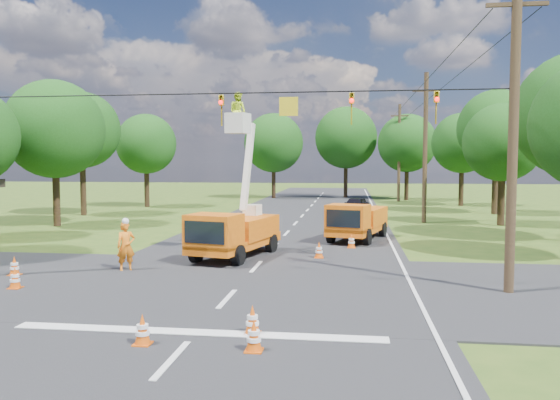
# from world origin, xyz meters

# --- Properties ---
(ground) EXTENTS (140.00, 140.00, 0.00)m
(ground) POSITION_xyz_m (0.00, 20.00, 0.00)
(ground) COLOR #304E17
(ground) RESTS_ON ground
(road_main) EXTENTS (12.00, 100.00, 0.06)m
(road_main) POSITION_xyz_m (0.00, 20.00, 0.00)
(road_main) COLOR black
(road_main) RESTS_ON ground
(road_cross) EXTENTS (56.00, 10.00, 0.07)m
(road_cross) POSITION_xyz_m (0.00, 2.00, 0.00)
(road_cross) COLOR black
(road_cross) RESTS_ON ground
(stop_bar) EXTENTS (9.00, 0.45, 0.02)m
(stop_bar) POSITION_xyz_m (0.00, -3.20, 0.00)
(stop_bar) COLOR silver
(stop_bar) RESTS_ON ground
(edge_line) EXTENTS (0.12, 90.00, 0.02)m
(edge_line) POSITION_xyz_m (5.60, 20.00, 0.00)
(edge_line) COLOR silver
(edge_line) RESTS_ON ground
(bucket_truck) EXTENTS (3.25, 5.73, 7.03)m
(bucket_truck) POSITION_xyz_m (-1.30, 7.05, 1.51)
(bucket_truck) COLOR orange
(bucket_truck) RESTS_ON ground
(second_truck) EXTENTS (3.34, 5.64, 1.99)m
(second_truck) POSITION_xyz_m (3.93, 12.93, 1.04)
(second_truck) COLOR orange
(second_truck) RESTS_ON ground
(ground_worker) EXTENTS (0.81, 0.75, 1.85)m
(ground_worker) POSITION_xyz_m (-4.71, 3.77, 0.93)
(ground_worker) COLOR #DC5412
(ground_worker) RESTS_ON ground
(distant_car) EXTENTS (2.59, 4.11, 1.30)m
(distant_car) POSITION_xyz_m (3.98, 28.20, 0.65)
(distant_car) COLOR black
(distant_car) RESTS_ON ground
(traffic_cone_0) EXTENTS (0.38, 0.38, 0.71)m
(traffic_cone_0) POSITION_xyz_m (-0.96, -4.13, 0.36)
(traffic_cone_0) COLOR #DB510B
(traffic_cone_0) RESTS_ON ground
(traffic_cone_1) EXTENTS (0.38, 0.38, 0.71)m
(traffic_cone_1) POSITION_xyz_m (1.57, -4.24, 0.36)
(traffic_cone_1) COLOR #DB510B
(traffic_cone_1) RESTS_ON ground
(traffic_cone_2) EXTENTS (0.38, 0.38, 0.71)m
(traffic_cone_2) POSITION_xyz_m (2.29, 7.35, 0.36)
(traffic_cone_2) COLOR #DB510B
(traffic_cone_2) RESTS_ON ground
(traffic_cone_3) EXTENTS (0.38, 0.38, 0.71)m
(traffic_cone_3) POSITION_xyz_m (3.65, 10.23, 0.36)
(traffic_cone_3) COLOR #DB510B
(traffic_cone_3) RESTS_ON ground
(traffic_cone_4) EXTENTS (0.38, 0.38, 0.71)m
(traffic_cone_4) POSITION_xyz_m (-7.05, 0.50, 0.36)
(traffic_cone_4) COLOR #DB510B
(traffic_cone_4) RESTS_ON ground
(traffic_cone_5) EXTENTS (0.38, 0.38, 0.71)m
(traffic_cone_5) POSITION_xyz_m (-8.31, 2.39, 0.36)
(traffic_cone_5) COLOR #DB510B
(traffic_cone_5) RESTS_ON ground
(traffic_cone_7) EXTENTS (0.38, 0.38, 0.71)m
(traffic_cone_7) POSITION_xyz_m (5.35, 15.70, 0.36)
(traffic_cone_7) COLOR #DB510B
(traffic_cone_7) RESTS_ON ground
(traffic_cone_8) EXTENTS (0.38, 0.38, 0.71)m
(traffic_cone_8) POSITION_xyz_m (1.33, -3.09, 0.36)
(traffic_cone_8) COLOR #DB510B
(traffic_cone_8) RESTS_ON ground
(pole_right_near) EXTENTS (1.80, 0.30, 10.00)m
(pole_right_near) POSITION_xyz_m (8.50, 2.00, 5.11)
(pole_right_near) COLOR #4C3823
(pole_right_near) RESTS_ON ground
(pole_right_mid) EXTENTS (1.80, 0.30, 10.00)m
(pole_right_mid) POSITION_xyz_m (8.50, 22.00, 5.11)
(pole_right_mid) COLOR #4C3823
(pole_right_mid) RESTS_ON ground
(pole_right_far) EXTENTS (1.80, 0.30, 10.00)m
(pole_right_far) POSITION_xyz_m (8.50, 42.00, 5.11)
(pole_right_far) COLOR #4C3823
(pole_right_far) RESTS_ON ground
(signal_span) EXTENTS (18.00, 0.29, 1.07)m
(signal_span) POSITION_xyz_m (2.23, 1.99, 5.88)
(signal_span) COLOR black
(signal_span) RESTS_ON ground
(tree_left_d) EXTENTS (6.20, 6.20, 9.24)m
(tree_left_d) POSITION_xyz_m (-15.00, 17.00, 6.12)
(tree_left_d) COLOR #382616
(tree_left_d) RESTS_ON ground
(tree_left_e) EXTENTS (5.80, 5.80, 9.41)m
(tree_left_e) POSITION_xyz_m (-16.80, 24.00, 6.49)
(tree_left_e) COLOR #382616
(tree_left_e) RESTS_ON ground
(tree_left_f) EXTENTS (5.40, 5.40, 8.40)m
(tree_left_f) POSITION_xyz_m (-14.80, 32.00, 5.69)
(tree_left_f) COLOR #382616
(tree_left_f) RESTS_ON ground
(tree_right_c) EXTENTS (5.00, 5.00, 7.83)m
(tree_right_c) POSITION_xyz_m (13.20, 21.00, 5.31)
(tree_right_c) COLOR #382616
(tree_right_c) RESTS_ON ground
(tree_right_d) EXTENTS (6.00, 6.00, 9.70)m
(tree_right_d) POSITION_xyz_m (14.80, 29.00, 6.68)
(tree_right_d) COLOR #382616
(tree_right_d) RESTS_ON ground
(tree_right_e) EXTENTS (5.60, 5.60, 8.63)m
(tree_right_e) POSITION_xyz_m (13.80, 37.00, 5.81)
(tree_right_e) COLOR #382616
(tree_right_e) RESTS_ON ground
(tree_far_a) EXTENTS (6.60, 6.60, 9.50)m
(tree_far_a) POSITION_xyz_m (-5.00, 45.00, 6.19)
(tree_far_a) COLOR #382616
(tree_far_a) RESTS_ON ground
(tree_far_b) EXTENTS (7.00, 7.00, 10.32)m
(tree_far_b) POSITION_xyz_m (3.00, 47.00, 6.81)
(tree_far_b) COLOR #382616
(tree_far_b) RESTS_ON ground
(tree_far_c) EXTENTS (6.20, 6.20, 9.18)m
(tree_far_c) POSITION_xyz_m (9.50, 44.00, 6.06)
(tree_far_c) COLOR #382616
(tree_far_c) RESTS_ON ground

